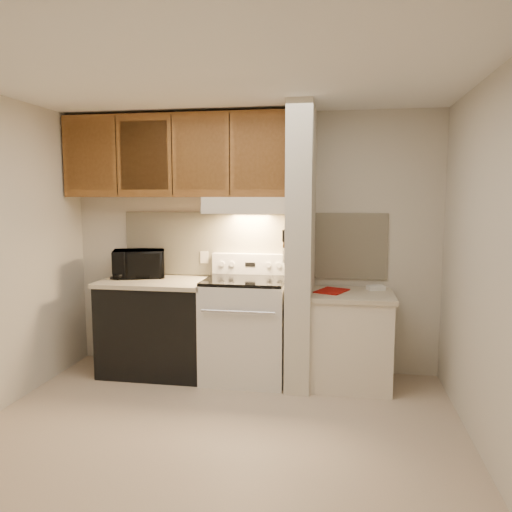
# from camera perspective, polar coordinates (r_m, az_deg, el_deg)

# --- Properties ---
(floor) EXTENTS (3.60, 3.60, 0.00)m
(floor) POSITION_cam_1_polar(r_m,az_deg,el_deg) (3.83, -4.63, -19.70)
(floor) COLOR #BDA890
(floor) RESTS_ON ground
(ceiling) EXTENTS (3.60, 3.60, 0.00)m
(ceiling) POSITION_cam_1_polar(r_m,az_deg,el_deg) (3.51, -5.05, 19.84)
(ceiling) COLOR white
(ceiling) RESTS_ON wall_back
(wall_back) EXTENTS (3.60, 2.50, 0.02)m
(wall_back) POSITION_cam_1_polar(r_m,az_deg,el_deg) (4.91, -0.46, 1.50)
(wall_back) COLOR beige
(wall_back) RESTS_ON floor
(wall_right) EXTENTS (0.02, 3.00, 2.50)m
(wall_right) POSITION_cam_1_polar(r_m,az_deg,el_deg) (3.48, 25.28, -1.41)
(wall_right) COLOR beige
(wall_right) RESTS_ON floor
(backsplash) EXTENTS (2.60, 0.02, 0.63)m
(backsplash) POSITION_cam_1_polar(r_m,az_deg,el_deg) (4.90, -0.49, 1.32)
(backsplash) COLOR beige
(backsplash) RESTS_ON wall_back
(range_body) EXTENTS (0.76, 0.65, 0.92)m
(range_body) POSITION_cam_1_polar(r_m,az_deg,el_deg) (4.72, -1.20, -8.49)
(range_body) COLOR silver
(range_body) RESTS_ON floor
(oven_window) EXTENTS (0.50, 0.01, 0.30)m
(oven_window) POSITION_cam_1_polar(r_m,az_deg,el_deg) (4.41, -1.98, -9.06)
(oven_window) COLOR black
(oven_window) RESTS_ON range_body
(oven_handle) EXTENTS (0.65, 0.02, 0.02)m
(oven_handle) POSITION_cam_1_polar(r_m,az_deg,el_deg) (4.32, -2.10, -6.39)
(oven_handle) COLOR silver
(oven_handle) RESTS_ON range_body
(cooktop) EXTENTS (0.74, 0.64, 0.03)m
(cooktop) POSITION_cam_1_polar(r_m,az_deg,el_deg) (4.62, -1.21, -2.79)
(cooktop) COLOR black
(cooktop) RESTS_ON range_body
(range_backguard) EXTENTS (0.76, 0.08, 0.20)m
(range_backguard) POSITION_cam_1_polar(r_m,az_deg,el_deg) (4.87, -0.59, -0.90)
(range_backguard) COLOR silver
(range_backguard) RESTS_ON range_body
(range_display) EXTENTS (0.10, 0.01, 0.04)m
(range_display) POSITION_cam_1_polar(r_m,az_deg,el_deg) (4.83, -0.67, -0.97)
(range_display) COLOR black
(range_display) RESTS_ON range_backguard
(range_knob_left_outer) EXTENTS (0.05, 0.02, 0.05)m
(range_knob_left_outer) POSITION_cam_1_polar(r_m,az_deg,el_deg) (4.89, -3.91, -0.90)
(range_knob_left_outer) COLOR silver
(range_knob_left_outer) RESTS_ON range_backguard
(range_knob_left_inner) EXTENTS (0.05, 0.02, 0.05)m
(range_knob_left_inner) POSITION_cam_1_polar(r_m,az_deg,el_deg) (4.87, -2.77, -0.93)
(range_knob_left_inner) COLOR silver
(range_knob_left_inner) RESTS_ON range_backguard
(range_knob_right_inner) EXTENTS (0.05, 0.02, 0.05)m
(range_knob_right_inner) POSITION_cam_1_polar(r_m,az_deg,el_deg) (4.80, 1.43, -1.02)
(range_knob_right_inner) COLOR silver
(range_knob_right_inner) RESTS_ON range_backguard
(range_knob_right_outer) EXTENTS (0.05, 0.02, 0.05)m
(range_knob_right_outer) POSITION_cam_1_polar(r_m,az_deg,el_deg) (4.79, 2.62, -1.05)
(range_knob_right_outer) COLOR silver
(range_knob_right_outer) RESTS_ON range_backguard
(dishwasher_front) EXTENTS (1.00, 0.63, 0.87)m
(dishwasher_front) POSITION_cam_1_polar(r_m,az_deg,el_deg) (4.97, -11.29, -8.12)
(dishwasher_front) COLOR black
(dishwasher_front) RESTS_ON floor
(left_countertop) EXTENTS (1.04, 0.67, 0.04)m
(left_countertop) POSITION_cam_1_polar(r_m,az_deg,el_deg) (4.87, -11.42, -2.95)
(left_countertop) COLOR #C3B79B
(left_countertop) RESTS_ON dishwasher_front
(spoon_rest) EXTENTS (0.25, 0.15, 0.02)m
(spoon_rest) POSITION_cam_1_polar(r_m,az_deg,el_deg) (5.04, -14.97, -2.39)
(spoon_rest) COLOR black
(spoon_rest) RESTS_ON left_countertop
(teal_jar) EXTENTS (0.12, 0.12, 0.11)m
(teal_jar) POSITION_cam_1_polar(r_m,az_deg,el_deg) (5.10, -11.51, -1.67)
(teal_jar) COLOR #1F615C
(teal_jar) RESTS_ON left_countertop
(outlet) EXTENTS (0.08, 0.01, 0.12)m
(outlet) POSITION_cam_1_polar(r_m,az_deg,el_deg) (5.01, -5.93, -0.15)
(outlet) COLOR beige
(outlet) RESTS_ON backsplash
(microwave) EXTENTS (0.58, 0.48, 0.27)m
(microwave) POSITION_cam_1_polar(r_m,az_deg,el_deg) (5.06, -13.22, -0.84)
(microwave) COLOR black
(microwave) RESTS_ON left_countertop
(partition_pillar) EXTENTS (0.22, 0.70, 2.50)m
(partition_pillar) POSITION_cam_1_polar(r_m,az_deg,el_deg) (4.50, 5.16, 0.98)
(partition_pillar) COLOR beige
(partition_pillar) RESTS_ON floor
(pillar_trim) EXTENTS (0.01, 0.70, 0.04)m
(pillar_trim) POSITION_cam_1_polar(r_m,az_deg,el_deg) (4.51, 3.69, 1.64)
(pillar_trim) COLOR brown
(pillar_trim) RESTS_ON partition_pillar
(knife_strip) EXTENTS (0.02, 0.42, 0.04)m
(knife_strip) POSITION_cam_1_polar(r_m,az_deg,el_deg) (4.46, 3.55, 1.84)
(knife_strip) COLOR black
(knife_strip) RESTS_ON partition_pillar
(knife_blade_a) EXTENTS (0.01, 0.03, 0.16)m
(knife_blade_a) POSITION_cam_1_polar(r_m,az_deg,el_deg) (4.30, 3.14, 0.32)
(knife_blade_a) COLOR silver
(knife_blade_a) RESTS_ON knife_strip
(knife_handle_a) EXTENTS (0.02, 0.02, 0.10)m
(knife_handle_a) POSITION_cam_1_polar(r_m,az_deg,el_deg) (4.28, 3.15, 2.30)
(knife_handle_a) COLOR black
(knife_handle_a) RESTS_ON knife_strip
(knife_blade_b) EXTENTS (0.01, 0.04, 0.18)m
(knife_blade_b) POSITION_cam_1_polar(r_m,az_deg,el_deg) (4.39, 3.28, 0.33)
(knife_blade_b) COLOR silver
(knife_blade_b) RESTS_ON knife_strip
(knife_handle_b) EXTENTS (0.02, 0.02, 0.10)m
(knife_handle_b) POSITION_cam_1_polar(r_m,az_deg,el_deg) (4.36, 3.27, 2.39)
(knife_handle_b) COLOR black
(knife_handle_b) RESTS_ON knife_strip
(knife_blade_c) EXTENTS (0.01, 0.04, 0.20)m
(knife_blade_c) POSITION_cam_1_polar(r_m,az_deg,el_deg) (4.46, 3.37, 0.29)
(knife_blade_c) COLOR silver
(knife_blade_c) RESTS_ON knife_strip
(knife_handle_c) EXTENTS (0.02, 0.02, 0.10)m
(knife_handle_c) POSITION_cam_1_polar(r_m,az_deg,el_deg) (4.45, 3.40, 2.48)
(knife_handle_c) COLOR black
(knife_handle_c) RESTS_ON knife_strip
(knife_blade_d) EXTENTS (0.01, 0.04, 0.16)m
(knife_blade_d) POSITION_cam_1_polar(r_m,az_deg,el_deg) (4.54, 3.49, 0.67)
(knife_blade_d) COLOR silver
(knife_blade_d) RESTS_ON knife_strip
(knife_handle_d) EXTENTS (0.02, 0.02, 0.10)m
(knife_handle_d) POSITION_cam_1_polar(r_m,az_deg,el_deg) (4.54, 3.53, 2.57)
(knife_handle_d) COLOR black
(knife_handle_d) RESTS_ON knife_strip
(knife_blade_e) EXTENTS (0.01, 0.04, 0.18)m
(knife_blade_e) POSITION_cam_1_polar(r_m,az_deg,el_deg) (4.62, 3.59, 0.64)
(knife_blade_e) COLOR silver
(knife_blade_e) RESTS_ON knife_strip
(knife_handle_e) EXTENTS (0.02, 0.02, 0.10)m
(knife_handle_e) POSITION_cam_1_polar(r_m,az_deg,el_deg) (4.62, 3.64, 2.64)
(knife_handle_e) COLOR black
(knife_handle_e) RESTS_ON knife_strip
(oven_mitt) EXTENTS (0.03, 0.11, 0.27)m
(oven_mitt) POSITION_cam_1_polar(r_m,az_deg,el_deg) (4.68, 3.71, 0.71)
(oven_mitt) COLOR gray
(oven_mitt) RESTS_ON partition_pillar
(right_cab_base) EXTENTS (0.70, 0.60, 0.81)m
(right_cab_base) POSITION_cam_1_polar(r_m,az_deg,el_deg) (4.65, 10.78, -9.54)
(right_cab_base) COLOR beige
(right_cab_base) RESTS_ON floor
(right_countertop) EXTENTS (0.74, 0.64, 0.04)m
(right_countertop) POSITION_cam_1_polar(r_m,az_deg,el_deg) (4.55, 10.90, -4.40)
(right_countertop) COLOR #C3B79B
(right_countertop) RESTS_ON right_cab_base
(red_folder) EXTENTS (0.33, 0.38, 0.01)m
(red_folder) POSITION_cam_1_polar(r_m,az_deg,el_deg) (4.58, 8.64, -3.96)
(red_folder) COLOR #980F09
(red_folder) RESTS_ON right_countertop
(white_box) EXTENTS (0.18, 0.15, 0.04)m
(white_box) POSITION_cam_1_polar(r_m,az_deg,el_deg) (4.73, 13.54, -3.54)
(white_box) COLOR white
(white_box) RESTS_ON right_countertop
(range_hood) EXTENTS (0.78, 0.44, 0.15)m
(range_hood) POSITION_cam_1_polar(r_m,az_deg,el_deg) (4.67, -0.94, 5.83)
(range_hood) COLOR beige
(range_hood) RESTS_ON upper_cabinets
(hood_lip) EXTENTS (0.78, 0.04, 0.06)m
(hood_lip) POSITION_cam_1_polar(r_m,az_deg,el_deg) (4.47, -1.44, 5.20)
(hood_lip) COLOR beige
(hood_lip) RESTS_ON range_hood
(upper_cabinets) EXTENTS (2.18, 0.33, 0.77)m
(upper_cabinets) POSITION_cam_1_polar(r_m,az_deg,el_deg) (4.90, -8.96, 11.18)
(upper_cabinets) COLOR brown
(upper_cabinets) RESTS_ON wall_back
(cab_door_a) EXTENTS (0.46, 0.01, 0.63)m
(cab_door_a) POSITION_cam_1_polar(r_m,az_deg,el_deg) (5.08, -18.49, 10.76)
(cab_door_a) COLOR brown
(cab_door_a) RESTS_ON upper_cabinets
(cab_gap_a) EXTENTS (0.01, 0.01, 0.73)m
(cab_gap_a) POSITION_cam_1_polar(r_m,az_deg,el_deg) (4.96, -15.66, 10.97)
(cab_gap_a) COLOR black
(cab_gap_a) RESTS_ON upper_cabinets
(cab_door_b) EXTENTS (0.46, 0.01, 0.63)m
(cab_door_b) POSITION_cam_1_polar(r_m,az_deg,el_deg) (4.85, -12.69, 11.15)
(cab_door_b) COLOR brown
(cab_door_b) RESTS_ON upper_cabinets
(cab_gap_b) EXTENTS (0.01, 0.01, 0.73)m
(cab_gap_b) POSITION_cam_1_polar(r_m,az_deg,el_deg) (4.75, -9.59, 11.31)
(cab_gap_b) COLOR black
(cab_gap_b) RESTS_ON upper_cabinets
(cab_door_c) EXTENTS (0.46, 0.01, 0.63)m
(cab_door_c) POSITION_cam_1_polar(r_m,az_deg,el_deg) (4.67, -6.36, 11.44)
(cab_door_c) COLOR brown
(cab_door_c) RESTS_ON upper_cabinets
(cab_gap_c) EXTENTS (0.01, 0.01, 0.73)m
(cab_gap_c) POSITION_cam_1_polar(r_m,az_deg,el_deg) (4.60, -3.04, 11.54)
(cab_gap_c) COLOR black
(cab_gap_c) RESTS_ON upper_cabinets
(cab_door_d) EXTENTS (0.46, 0.01, 0.63)m
(cab_door_d) POSITION_cam_1_polar(r_m,az_deg,el_deg) (4.55, 0.38, 11.60)
(cab_door_d) COLOR brown
(cab_door_d) RESTS_ON upper_cabinets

